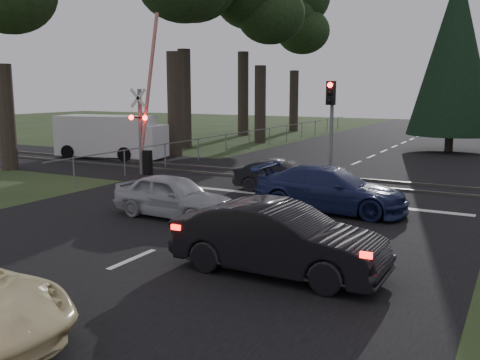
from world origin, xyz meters
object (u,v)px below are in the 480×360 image
Objects in this scene: dark_car_far at (282,177)px; silver_car at (173,196)px; crossing_signal at (144,129)px; white_van at (113,137)px; traffic_signal_center at (331,115)px; blue_sedan at (330,189)px; dark_hatchback at (278,239)px.

silver_car is at bearing 165.20° from dark_car_far.
crossing_signal is 6.49m from white_van.
traffic_signal_center is (8.27, 0.89, 0.75)m from crossing_signal.
traffic_signal_center is at bearing -23.15° from white_van.
traffic_signal_center is 0.85× the size of blue_sedan.
traffic_signal_center reaches higher than blue_sedan.
blue_sedan is at bearing -70.70° from traffic_signal_center.
traffic_signal_center reaches higher than silver_car.
dark_car_far is (-3.50, 8.19, -0.15)m from dark_hatchback.
blue_sedan is (3.89, 2.99, 0.05)m from silver_car.
blue_sedan is (9.65, -3.03, -1.36)m from crossing_signal.
silver_car is at bearing -109.98° from traffic_signal_center.
silver_car is (-2.51, -6.91, -2.16)m from traffic_signal_center.
dark_car_far is at bearing -7.19° from crossing_signal.
dark_car_far is 0.57× the size of white_van.
dark_car_far is 13.15m from white_van.
white_van reaches higher than dark_car_far.
white_van is (-5.19, 3.80, -0.87)m from crossing_signal.
dark_hatchback is 20.37m from white_van.
white_van is at bearing 68.63° from dark_car_far.
crossing_signal is at bearing 49.75° from dark_hatchback.
traffic_signal_center is 13.87m from white_van.
traffic_signal_center is 10.44m from dark_hatchback.
crossing_signal is 8.45m from silver_car.
silver_car is at bearing 127.61° from blue_sedan.
silver_car is 4.91m from blue_sedan.
crossing_signal is 8.36m from traffic_signal_center.
silver_car is 0.60× the size of white_van.
dark_hatchback reaches higher than silver_car.
traffic_signal_center reaches higher than dark_car_far.
dark_car_far is at bearing -123.93° from traffic_signal_center.
white_van is at bearing 51.16° from dark_hatchback.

